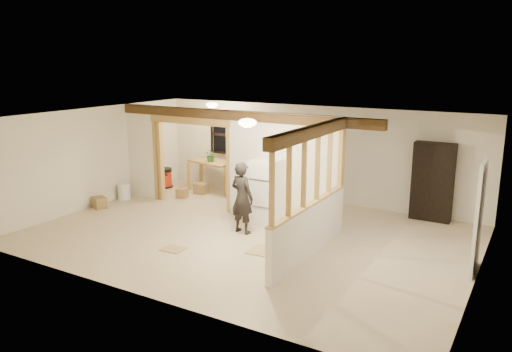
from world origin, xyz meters
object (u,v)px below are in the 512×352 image
Objects in this scene: refrigerator at (266,192)px; woman at (242,198)px; shop_vac at (165,178)px; bookshelf at (433,182)px; work_table at (213,176)px.

woman reaches higher than refrigerator.
shop_vac is (-4.01, 2.18, -0.49)m from woman.
bookshelf reaches higher than shop_vac.
work_table is 0.75× the size of bookshelf.
bookshelf is at bearing 6.01° from shop_vac.
shop_vac is (-1.41, -0.41, -0.14)m from work_table.
woman is at bearing -138.37° from bookshelf.
woman is 0.85× the size of bookshelf.
work_table is at bearing -35.46° from woman.
woman is at bearing -28.54° from shop_vac.
refrigerator reaches higher than work_table.
woman is at bearing -101.49° from refrigerator.
bookshelf is (5.92, 0.36, 0.48)m from work_table.
refrigerator is 3.85m from bookshelf.
bookshelf is at bearing -128.88° from woman.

